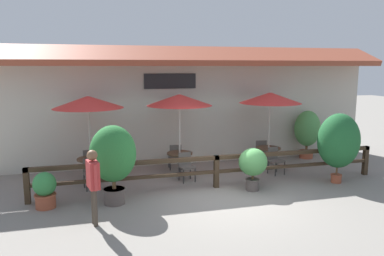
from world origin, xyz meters
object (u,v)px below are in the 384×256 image
at_px(potted_plant_corner_fern, 113,157).
at_px(chair_far_streetside, 275,159).
at_px(pedestrian, 93,177).
at_px(patio_umbrella_far, 270,98).
at_px(potted_plant_entrance_palm, 45,190).
at_px(patio_umbrella_middle, 179,100).
at_px(potted_plant_broad_leaf, 253,164).
at_px(chair_near_wallside, 89,161).
at_px(dining_table_middle, 180,157).
at_px(dining_table_far, 268,152).
at_px(chair_far_wallside, 260,150).
at_px(potted_plant_small_flowering, 339,141).
at_px(potted_plant_tall_tropical, 307,130).
at_px(chair_near_streetside, 91,172).
at_px(chair_middle_streetside, 186,165).
at_px(chair_middle_wallside, 175,155).
at_px(dining_table_near, 91,163).
at_px(patio_umbrella_near, 88,102).

bearing_deg(potted_plant_corner_fern, chair_far_streetside, 15.07).
bearing_deg(potted_plant_corner_fern, pedestrian, -112.31).
bearing_deg(patio_umbrella_far, potted_plant_entrance_palm, -164.61).
bearing_deg(potted_plant_corner_fern, patio_umbrella_middle, 43.61).
height_order(chair_far_streetside, potted_plant_broad_leaf, potted_plant_broad_leaf).
bearing_deg(chair_near_wallside, pedestrian, 87.32).
distance_m(dining_table_middle, dining_table_far, 3.15).
bearing_deg(chair_far_wallside, potted_plant_corner_fern, 33.22).
height_order(chair_far_streetside, potted_plant_entrance_palm, potted_plant_entrance_palm).
distance_m(potted_plant_small_flowering, pedestrian, 7.28).
bearing_deg(chair_near_wallside, potted_plant_tall_tropical, 177.70).
xyz_separation_m(chair_near_streetside, chair_far_streetside, (5.85, -0.01, 0.00)).
bearing_deg(potted_plant_tall_tropical, potted_plant_broad_leaf, -140.06).
bearing_deg(potted_plant_small_flowering, patio_umbrella_far, 122.24).
relative_size(dining_table_middle, pedestrian, 0.48).
bearing_deg(chair_middle_streetside, chair_far_streetside, -8.08).
distance_m(chair_middle_streetside, potted_plant_tall_tropical, 5.49).
xyz_separation_m(chair_middle_streetside, dining_table_far, (3.11, 0.67, 0.09)).
distance_m(dining_table_middle, potted_plant_broad_leaf, 2.65).
bearing_deg(potted_plant_corner_fern, chair_near_wallside, 102.57).
relative_size(patio_umbrella_far, chair_far_wallside, 3.06).
xyz_separation_m(chair_middle_wallside, pedestrian, (-2.73, -4.03, 0.61)).
bearing_deg(potted_plant_entrance_palm, potted_plant_tall_tropical, 17.67).
height_order(patio_umbrella_far, potted_plant_small_flowering, patio_umbrella_far).
distance_m(chair_near_streetside, dining_table_middle, 2.88).
bearing_deg(potted_plant_tall_tropical, chair_far_streetside, -142.98).
bearing_deg(dining_table_far, chair_middle_streetside, -167.91).
height_order(dining_table_far, potted_plant_corner_fern, potted_plant_corner_fern).
xyz_separation_m(dining_table_near, potted_plant_entrance_palm, (-1.12, -1.95, -0.12)).
distance_m(chair_middle_wallside, potted_plant_small_flowering, 5.27).
bearing_deg(pedestrian, chair_middle_streetside, 121.44).
relative_size(chair_middle_streetside, potted_plant_entrance_palm, 0.95).
distance_m(dining_table_middle, chair_middle_wallside, 0.69).
bearing_deg(chair_near_streetside, dining_table_far, -4.58).
xyz_separation_m(chair_near_wallside, chair_far_wallside, (6.00, -0.01, 0.00)).
height_order(patio_umbrella_near, dining_table_middle, patio_umbrella_near).
bearing_deg(patio_umbrella_near, potted_plant_small_flowering, -15.72).
height_order(chair_far_streetside, chair_far_wallside, same).
xyz_separation_m(chair_near_streetside, chair_near_wallside, (-0.06, 1.35, 0.00)).
bearing_deg(potted_plant_broad_leaf, potted_plant_small_flowering, 0.15).
relative_size(dining_table_middle, potted_plant_broad_leaf, 0.68).
xyz_separation_m(patio_umbrella_far, potted_plant_tall_tropical, (2.10, 0.97, -1.36)).
distance_m(patio_umbrella_near, dining_table_middle, 3.36).
xyz_separation_m(potted_plant_corner_fern, pedestrian, (-0.50, -1.23, -0.15)).
bearing_deg(chair_far_streetside, potted_plant_broad_leaf, -149.02).
height_order(dining_table_near, patio_umbrella_far, patio_umbrella_far).
xyz_separation_m(patio_umbrella_middle, patio_umbrella_far, (3.15, -0.02, 0.00)).
distance_m(potted_plant_entrance_palm, pedestrian, 1.93).
bearing_deg(dining_table_middle, potted_plant_small_flowering, -24.82).
xyz_separation_m(dining_table_near, patio_umbrella_far, (5.95, -0.01, 1.87)).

